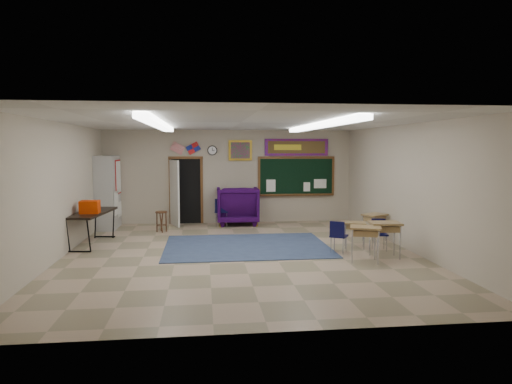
{
  "coord_description": "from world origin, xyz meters",
  "views": [
    {
      "loc": [
        -0.85,
        -10.26,
        2.44
      ],
      "look_at": [
        0.52,
        1.5,
        1.28
      ],
      "focal_mm": 32.0,
      "sensor_mm": 36.0,
      "label": 1
    }
  ],
  "objects": [
    {
      "name": "folding_table",
      "position": [
        -3.64,
        1.48,
        0.46
      ],
      "size": [
        0.92,
        2.08,
        1.15
      ],
      "rotation": [
        0.0,
        0.0,
        -0.13
      ],
      "color": "black",
      "rests_on": "floor"
    },
    {
      "name": "storage_cabinet",
      "position": [
        -3.71,
        3.85,
        1.1
      ],
      "size": [
        0.59,
        1.25,
        2.2
      ],
      "color": "#A5A5A1",
      "rests_on": "floor"
    },
    {
      "name": "ceiling",
      "position": [
        0.0,
        0.0,
        3.0
      ],
      "size": [
        8.0,
        9.0,
        0.04
      ],
      "primitive_type": "cube",
      "color": "silver",
      "rests_on": "back_wall"
    },
    {
      "name": "framed_art_print",
      "position": [
        0.35,
        4.47,
        2.35
      ],
      "size": [
        0.75,
        0.05,
        0.65
      ],
      "color": "#AA8221",
      "rests_on": "back_wall"
    },
    {
      "name": "wooden_stool",
      "position": [
        -2.07,
        3.03,
        0.31
      ],
      "size": [
        0.34,
        0.34,
        0.6
      ],
      "color": "#4D2B17",
      "rests_on": "floor"
    },
    {
      "name": "bulletin_board",
      "position": [
        2.2,
        4.47,
        2.45
      ],
      "size": [
        2.1,
        0.05,
        0.55
      ],
      "color": "red",
      "rests_on": "back_wall"
    },
    {
      "name": "floor",
      "position": [
        0.0,
        0.0,
        0.0
      ],
      "size": [
        9.0,
        9.0,
        0.0
      ],
      "primitive_type": "plane",
      "color": "tan",
      "rests_on": "ground"
    },
    {
      "name": "student_desk_front_left",
      "position": [
        2.8,
        0.33,
        0.36
      ],
      "size": [
        0.62,
        0.54,
        0.64
      ],
      "rotation": [
        0.0,
        0.0,
        -0.3
      ],
      "color": "olive",
      "rests_on": "floor"
    },
    {
      "name": "wall_clock",
      "position": [
        -0.55,
        4.47,
        2.35
      ],
      "size": [
        0.32,
        0.05,
        0.32
      ],
      "color": "black",
      "rests_on": "back_wall"
    },
    {
      "name": "doorway",
      "position": [
        -1.5,
        4.35,
        1.06
      ],
      "size": [
        1.1,
        0.89,
        2.16
      ],
      "color": "black",
      "rests_on": "back_wall"
    },
    {
      "name": "student_chair_reading",
      "position": [
        -0.3,
        3.85,
        0.44
      ],
      "size": [
        0.45,
        0.45,
        0.87
      ],
      "primitive_type": null,
      "rotation": [
        0.0,
        0.0,
        3.11
      ],
      "color": "black",
      "rests_on": "floor"
    },
    {
      "name": "left_wall",
      "position": [
        -4.0,
        0.0,
        1.5
      ],
      "size": [
        0.04,
        9.0,
        3.0
      ],
      "primitive_type": "cube",
      "color": "#AFA28E",
      "rests_on": "floor"
    },
    {
      "name": "student_chair_desk_a",
      "position": [
        2.26,
        -0.13,
        0.38
      ],
      "size": [
        0.52,
        0.52,
        0.76
      ],
      "primitive_type": null,
      "rotation": [
        0.0,
        0.0,
        2.58
      ],
      "color": "black",
      "rests_on": "floor"
    },
    {
      "name": "wall_flags",
      "position": [
        -1.4,
        4.44,
        2.48
      ],
      "size": [
        1.16,
        0.06,
        0.7
      ],
      "primitive_type": null,
      "color": "red",
      "rests_on": "back_wall"
    },
    {
      "name": "student_desk_front_right",
      "position": [
        3.6,
        1.09,
        0.4
      ],
      "size": [
        0.74,
        0.68,
        0.71
      ],
      "rotation": [
        0.0,
        0.0,
        0.52
      ],
      "color": "olive",
      "rests_on": "floor"
    },
    {
      "name": "chalkboard",
      "position": [
        2.2,
        4.46,
        1.46
      ],
      "size": [
        2.55,
        0.14,
        1.3
      ],
      "color": "brown",
      "rests_on": "back_wall"
    },
    {
      "name": "right_wall",
      "position": [
        4.0,
        0.0,
        1.5
      ],
      "size": [
        0.04,
        9.0,
        3.0
      ],
      "primitive_type": "cube",
      "color": "#AFA28E",
      "rests_on": "floor"
    },
    {
      "name": "area_rug",
      "position": [
        0.2,
        0.8,
        0.01
      ],
      "size": [
        4.0,
        3.0,
        0.02
      ],
      "primitive_type": "cube",
      "color": "#344463",
      "rests_on": "floor"
    },
    {
      "name": "student_desk_back_left",
      "position": [
        2.58,
        -1.01,
        0.43
      ],
      "size": [
        0.76,
        0.66,
        0.77
      ],
      "rotation": [
        0.0,
        0.0,
        -0.33
      ],
      "color": "olive",
      "rests_on": "floor"
    },
    {
      "name": "student_chair_desk_b",
      "position": [
        3.3,
        0.0,
        0.37
      ],
      "size": [
        0.43,
        0.43,
        0.74
      ],
      "primitive_type": null,
      "rotation": [
        0.0,
        0.0,
        -0.17
      ],
      "color": "black",
      "rests_on": "floor"
    },
    {
      "name": "front_wall",
      "position": [
        0.0,
        -4.5,
        1.5
      ],
      "size": [
        8.0,
        0.04,
        3.0
      ],
      "primitive_type": "cube",
      "color": "#AFA28E",
      "rests_on": "floor"
    },
    {
      "name": "fluorescent_strips",
      "position": [
        0.0,
        0.0,
        2.94
      ],
      "size": [
        3.86,
        6.0,
        0.1
      ],
      "primitive_type": null,
      "color": "white",
      "rests_on": "ceiling"
    },
    {
      "name": "student_desk_back_right",
      "position": [
        3.14,
        -0.7,
        0.44
      ],
      "size": [
        0.71,
        0.56,
        0.8
      ],
      "rotation": [
        0.0,
        0.0,
        -0.09
      ],
      "color": "olive",
      "rests_on": "floor"
    },
    {
      "name": "wingback_armchair",
      "position": [
        0.23,
        4.15,
        0.6
      ],
      "size": [
        1.32,
        1.35,
        1.21
      ],
      "primitive_type": "imported",
      "rotation": [
        0.0,
        0.0,
        3.12
      ],
      "color": "#1F0532",
      "rests_on": "floor"
    },
    {
      "name": "back_wall",
      "position": [
        0.0,
        4.5,
        1.5
      ],
      "size": [
        8.0,
        0.04,
        3.0
      ],
      "primitive_type": "cube",
      "color": "#AFA28E",
      "rests_on": "floor"
    }
  ]
}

